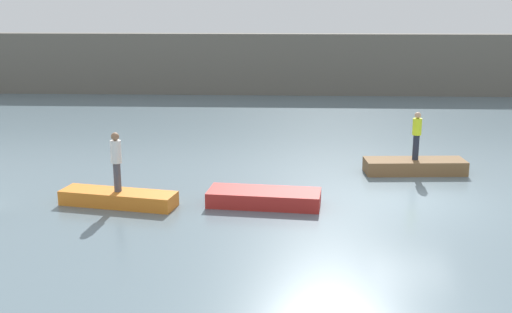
# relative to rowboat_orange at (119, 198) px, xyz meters

# --- Properties ---
(ground_plane) EXTENTS (120.00, 120.00, 0.00)m
(ground_plane) POSITION_rel_rowboat_orange_xyz_m (9.18, 0.92, -0.22)
(ground_plane) COLOR slate
(embankment_wall) EXTENTS (80.00, 1.20, 3.96)m
(embankment_wall) POSITION_rel_rowboat_orange_xyz_m (9.18, 23.38, 1.76)
(embankment_wall) COLOR #666056
(embankment_wall) RESTS_ON ground_plane
(rowboat_orange) EXTENTS (3.67, 1.60, 0.44)m
(rowboat_orange) POSITION_rel_rowboat_orange_xyz_m (0.00, 0.00, 0.00)
(rowboat_orange) COLOR orange
(rowboat_orange) RESTS_ON ground_plane
(rowboat_red) EXTENTS (3.51, 1.59, 0.46)m
(rowboat_red) POSITION_rel_rowboat_orange_xyz_m (4.43, 0.22, 0.01)
(rowboat_red) COLOR red
(rowboat_red) RESTS_ON ground_plane
(rowboat_brown) EXTENTS (3.64, 1.34, 0.50)m
(rowboat_brown) POSITION_rel_rowboat_orange_xyz_m (9.74, 4.09, 0.03)
(rowboat_brown) COLOR brown
(rowboat_brown) RESTS_ON ground_plane
(person_white_shirt) EXTENTS (0.32, 0.32, 1.82)m
(person_white_shirt) POSITION_rel_rowboat_orange_xyz_m (-0.00, 0.00, 1.24)
(person_white_shirt) COLOR #4C4C56
(person_white_shirt) RESTS_ON rowboat_orange
(person_hiviz_shirt) EXTENTS (0.32, 0.32, 1.73)m
(person_hiviz_shirt) POSITION_rel_rowboat_orange_xyz_m (9.74, 4.09, 1.24)
(person_hiviz_shirt) COLOR #232838
(person_hiviz_shirt) RESTS_ON rowboat_brown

